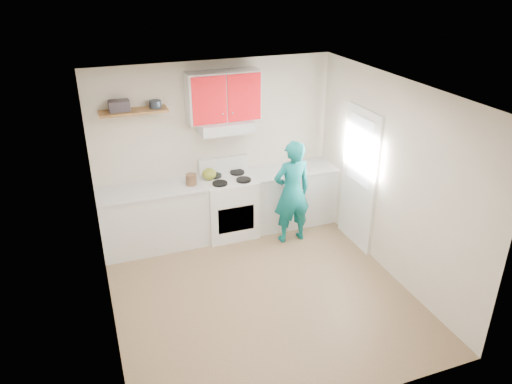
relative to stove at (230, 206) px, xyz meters
name	(u,v)px	position (x,y,z in m)	size (l,w,h in m)	color
floor	(260,292)	(-0.10, -1.57, -0.46)	(3.80, 3.80, 0.00)	brown
ceiling	(261,91)	(-0.10, -1.57, 2.14)	(3.60, 3.80, 0.04)	white
back_wall	(215,148)	(-0.10, 0.32, 0.84)	(3.60, 0.04, 2.60)	beige
front_wall	(341,296)	(-0.10, -3.47, 0.84)	(3.60, 0.04, 2.60)	beige
left_wall	(100,228)	(-1.90, -1.57, 0.84)	(0.04, 3.80, 2.60)	beige
right_wall	(391,180)	(1.70, -1.57, 0.84)	(0.04, 3.80, 2.60)	beige
door	(359,179)	(1.68, -0.88, 0.56)	(0.05, 0.85, 2.05)	white
door_glass	(360,151)	(1.65, -0.88, 0.99)	(0.01, 0.55, 0.95)	white
counter_left	(154,219)	(-1.14, 0.02, -0.01)	(1.52, 0.60, 0.90)	silver
counter_right	(291,196)	(1.04, 0.02, -0.01)	(1.32, 0.60, 0.90)	silver
stove	(230,206)	(0.00, 0.00, 0.00)	(0.76, 0.65, 0.92)	white
range_hood	(225,126)	(0.00, 0.10, 1.24)	(0.76, 0.44, 0.15)	silver
upper_cabinets	(223,96)	(0.00, 0.16, 1.66)	(1.02, 0.33, 0.70)	red
shelf	(133,111)	(-1.25, 0.18, 1.56)	(0.90, 0.30, 0.04)	brown
books	(119,106)	(-1.42, 0.20, 1.65)	(0.27, 0.19, 0.14)	#3A333A
tin	(155,104)	(-0.95, 0.19, 1.63)	(0.17, 0.17, 0.10)	#333D4C
kettle	(209,174)	(-0.28, 0.07, 0.55)	(0.21, 0.21, 0.18)	olive
crock	(191,180)	(-0.57, -0.02, 0.53)	(0.15, 0.15, 0.18)	#4F3622
cutting_board	(272,173)	(0.69, 0.01, 0.45)	(0.30, 0.22, 0.02)	olive
silicone_mat	(319,168)	(1.47, -0.04, 0.44)	(0.29, 0.24, 0.01)	red
person	(292,192)	(0.80, -0.50, 0.33)	(0.58, 0.38, 1.58)	#0B6869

